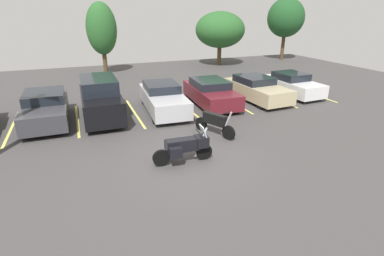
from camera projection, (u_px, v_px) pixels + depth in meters
The scene contains 13 objects.
ground at pixel (190, 162), 10.99m from camera, with size 44.00×44.00×0.10m, color #423F3F.
motorcycle_touring at pixel (185, 146), 10.64m from camera, with size 2.21×0.93×1.34m.
motorcycle_second at pixel (215, 123), 13.03m from camera, with size 1.05×2.01×1.25m.
parking_stripes at pixel (107, 116), 15.54m from camera, with size 26.24×4.98×0.01m.
car_charcoal at pixel (46, 108), 14.39m from camera, with size 1.96×4.63×1.48m.
car_black at pixel (101, 99), 14.95m from camera, with size 1.87×4.66×2.02m.
car_silver at pixel (163, 98), 16.05m from camera, with size 2.16×4.99×1.49m.
car_maroon at pixel (211, 93), 17.21m from camera, with size 2.20×4.79×1.42m.
car_champagne at pixel (256, 89), 18.13m from camera, with size 2.18×4.78×1.41m.
car_white at pixel (291, 84), 19.24m from camera, with size 1.97×4.41×1.41m.
tree_far_left at pixel (102, 29), 24.57m from camera, with size 2.46×2.46×5.78m.
tree_right at pixel (220, 30), 28.68m from camera, with size 4.72×4.72×5.03m.
tree_center at pixel (286, 18), 31.59m from camera, with size 3.84×3.84×6.34m.
Camera 1 is at (-3.48, -9.12, 5.15)m, focal length 28.04 mm.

